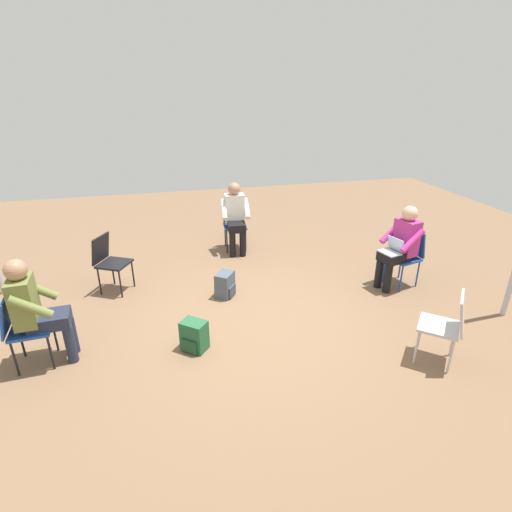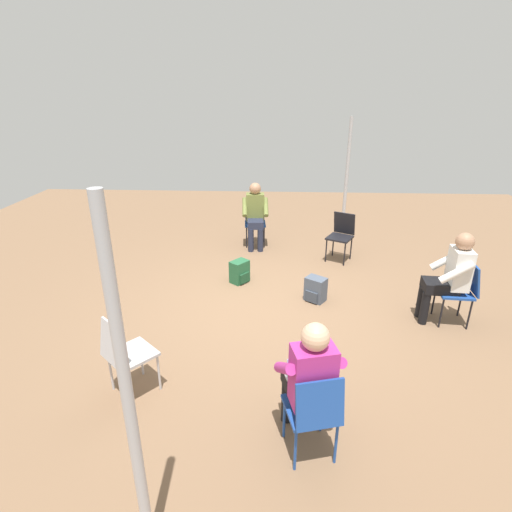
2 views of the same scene
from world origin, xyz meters
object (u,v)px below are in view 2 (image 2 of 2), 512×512
at_px(chair_northeast, 125,352).
at_px(backpack_near_laptop_user, 315,291).
at_px(chair_south, 255,220).
at_px(person_with_laptop, 308,376).
at_px(backpack_by_empty_chair, 240,273).
at_px(chair_north, 314,410).
at_px(person_in_olive, 255,212).
at_px(person_in_white, 450,274).
at_px(chair_west, 461,288).
at_px(chair_southwest, 341,233).

height_order(chair_northeast, backpack_near_laptop_user, chair_northeast).
height_order(chair_northeast, chair_south, same).
distance_m(chair_northeast, person_with_laptop, 1.81).
relative_size(chair_northeast, backpack_by_empty_chair, 2.36).
distance_m(chair_north, person_in_olive, 4.92).
bearing_deg(person_in_olive, chair_northeast, 71.71).
height_order(chair_northeast, person_in_white, person_in_white).
height_order(chair_northeast, chair_west, same).
bearing_deg(chair_northeast, person_with_laptop, 25.54).
height_order(chair_west, person_with_laptop, person_with_laptop).
bearing_deg(backpack_by_empty_chair, chair_west, 160.34).
xyz_separation_m(chair_south, chair_west, (-2.79, 2.82, 0.00)).
height_order(chair_northeast, person_with_laptop, person_with_laptop).
xyz_separation_m(chair_north, backpack_by_empty_chair, (0.88, -3.27, -0.34)).
xyz_separation_m(person_in_olive, backpack_by_empty_chair, (0.17, 1.60, -0.54)).
height_order(person_with_laptop, backpack_near_laptop_user, person_with_laptop).
distance_m(chair_southwest, chair_north, 4.37).
distance_m(chair_southwest, chair_west, 2.41).
relative_size(chair_southwest, backpack_near_laptop_user, 2.36).
bearing_deg(backpack_by_empty_chair, chair_northeast, 71.25).
relative_size(chair_west, person_with_laptop, 0.69).
relative_size(chair_southwest, chair_west, 1.00).
distance_m(chair_southwest, backpack_by_empty_chair, 2.04).
height_order(person_in_white, backpack_by_empty_chair, person_in_white).
bearing_deg(chair_west, person_with_laptop, 138.83).
xyz_separation_m(chair_northeast, backpack_by_empty_chair, (-0.88, -2.60, -0.34)).
bearing_deg(chair_south, backpack_near_laptop_user, 109.02).
bearing_deg(person_in_white, chair_south, 47.69).
relative_size(person_with_laptop, person_in_olive, 1.00).
distance_m(chair_south, chair_west, 3.97).
bearing_deg(backpack_near_laptop_user, person_with_laptop, 83.04).
bearing_deg(chair_southwest, chair_south, 3.13).
relative_size(chair_northeast, chair_north, 1.00).
bearing_deg(person_in_white, person_with_laptop, 141.37).
xyz_separation_m(chair_south, backpack_near_laptop_user, (-1.00, 2.32, -0.34)).
xyz_separation_m(person_with_laptop, backpack_by_empty_chair, (0.84, -3.10, -0.53)).
relative_size(chair_north, person_with_laptop, 0.69).
bearing_deg(person_with_laptop, person_in_white, 32.65).
relative_size(chair_south, person_with_laptop, 0.69).
relative_size(chair_west, backpack_near_laptop_user, 2.36).
relative_size(chair_north, backpack_near_laptop_user, 2.36).
distance_m(chair_south, backpack_near_laptop_user, 2.55).
bearing_deg(chair_south, chair_northeast, 72.37).
bearing_deg(chair_southwest, chair_northeast, 82.53).
distance_m(person_in_white, person_in_olive, 3.71).
xyz_separation_m(chair_northeast, chair_south, (-1.04, -4.36, 0.00)).
xyz_separation_m(chair_south, person_with_laptop, (-0.69, 4.87, 0.20)).
relative_size(chair_northeast, chair_south, 1.00).
xyz_separation_m(chair_south, chair_north, (-0.73, 5.03, 0.00)).
bearing_deg(backpack_by_empty_chair, chair_south, -95.06).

